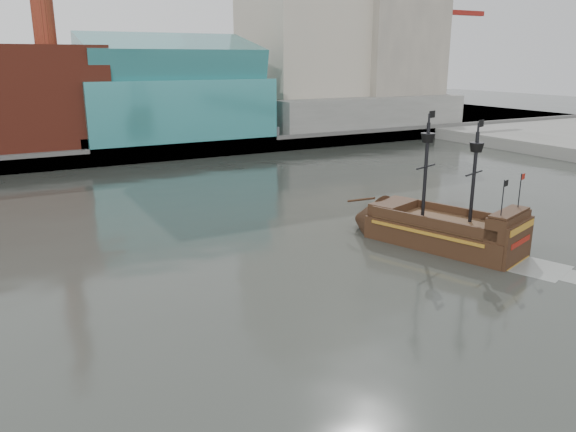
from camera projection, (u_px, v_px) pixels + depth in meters
ground at (391, 348)px, 30.41m from camera, size 400.00×400.00×0.00m
promenade_far at (90, 135)px, 108.08m from camera, size 220.00×60.00×2.00m
seawall at (125, 156)px, 83.01m from camera, size 220.00×1.00×2.60m
skyline at (116, 3)px, 97.79m from camera, size 149.00×45.00×62.00m
crane_a at (442, 41)px, 130.66m from camera, size 22.50×4.00×32.25m
crane_b at (441, 57)px, 144.48m from camera, size 19.10×4.00×26.25m
pirate_ship at (446, 234)px, 46.62m from camera, size 9.66×16.60×11.92m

